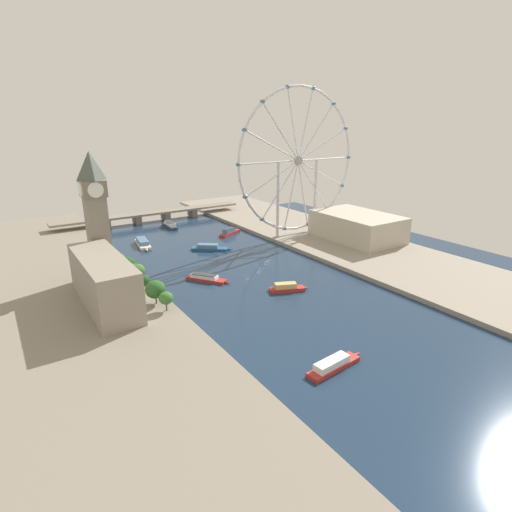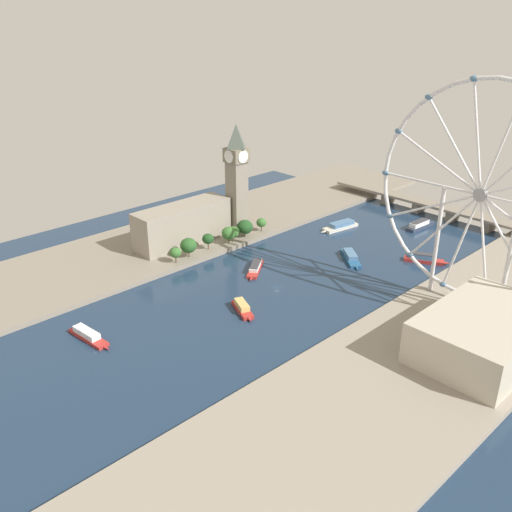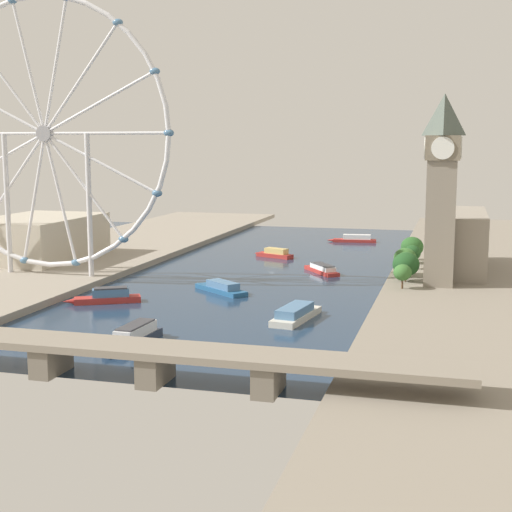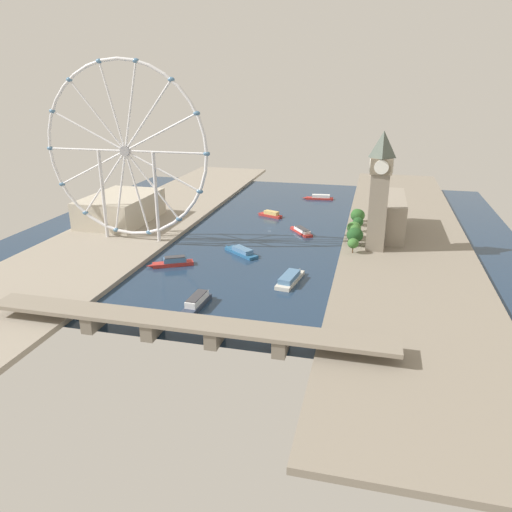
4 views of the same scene
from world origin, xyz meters
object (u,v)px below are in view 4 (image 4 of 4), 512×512
Objects in this scene: riverside_hall at (121,208)px; tour_boat_0 at (196,303)px; tour_boat_1 at (241,251)px; parliament_block at (389,215)px; ferris_wheel at (125,152)px; tour_boat_3 at (301,231)px; tour_boat_6 at (290,278)px; clock_tower at (379,190)px; tour_boat_4 at (270,214)px; river_bridge at (183,325)px; tour_boat_2 at (320,197)px; tour_boat_5 at (173,262)px.

riverside_hall is 180.32m from tour_boat_0.
parliament_block is at bearing -107.30° from tour_boat_1.
ferris_wheel is 75.78m from riverside_hall.
tour_boat_3 is (-33.11, -59.62, -0.08)m from tour_boat_1.
tour_boat_3 is 0.79× the size of tour_boat_6.
ferris_wheel reaches higher than clock_tower.
tour_boat_4 is at bearing -155.10° from riverside_hall.
river_bridge is 183.67m from tour_boat_3.
ferris_wheel is at bearing 50.30° from tour_boat_2.
tour_boat_6 is (-127.29, 47.18, -64.88)m from ferris_wheel.
ferris_wheel is at bearing 6.02° from clock_tower.
tour_boat_2 is at bearing 10.90° from tour_boat_6.
ferris_wheel is 89.18m from tour_boat_5.
ferris_wheel reaches higher than tour_boat_1.
tour_boat_6 is (-159.72, 90.30, -11.67)m from riverside_hall.
tour_boat_2 is at bearing -62.34° from tour_boat_1.
tour_boat_6 is (57.58, 110.19, -14.72)m from parliament_block.
tour_boat_6 is at bearing 159.66° from ferris_wheel.
parliament_block is 1.00× the size of riverside_hall.
ferris_wheel is 143.96m from tour_boat_4.
ferris_wheel is at bearing -134.69° from tour_boat_0.
ferris_wheel is at bearing 72.01° from tour_boat_4.
tour_boat_0 is 1.14× the size of tour_boat_3.
river_bridge is 34.89m from tour_boat_0.
river_bridge is at bearing 130.62° from tour_boat_1.
ferris_wheel reaches higher than river_bridge.
parliament_block reaches higher than riverside_hall.
tour_boat_0 is at bearing -79.54° from river_bridge.
tour_boat_1 is at bearing 53.91° from tour_boat_6.
riverside_hall is 2.24× the size of tour_boat_2.
tour_boat_0 is 1.08× the size of tour_boat_1.
ferris_wheel is 5.05× the size of tour_boat_4.
tour_boat_1 is 102.84m from tour_boat_4.
tour_boat_3 is 101.51m from tour_boat_6.
riverside_hall reaches higher than tour_boat_1.
tour_boat_6 is at bearing 173.27° from tour_boat_1.
parliament_block is at bearing -171.76° from tour_boat_5.
river_bridge reaches higher than tour_boat_3.
tour_boat_5 is (36.03, 135.39, 0.26)m from tour_boat_4.
tour_boat_6 is (-36.37, -80.35, -5.23)m from river_bridge.
riverside_hall is (217.30, 19.89, -3.05)m from parliament_block.
ferris_wheel is 150.46m from tour_boat_6.
river_bridge reaches higher than tour_boat_6.
tour_boat_3 is (-151.01, -10.84, -12.07)m from riverside_hall.
clock_tower is at bearing 78.10° from parliament_block.
tour_boat_1 is 184.22m from tour_boat_2.
clock_tower is 53.44m from parliament_block.
tour_boat_5 is (127.50, 56.72, -42.60)m from clock_tower.
clock_tower is 2.48× the size of tour_boat_2.
parliament_block is 2.24× the size of tour_boat_2.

